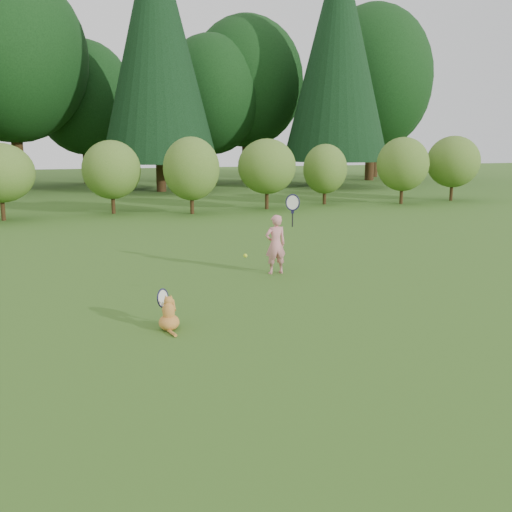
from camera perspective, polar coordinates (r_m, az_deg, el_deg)
name	(u,v)px	position (r m, az deg, el deg)	size (l,w,h in m)	color
ground	(260,311)	(8.90, 0.38, -5.47)	(100.00, 100.00, 0.00)	#345818
shrub_row	(146,175)	(21.28, -10.90, 7.99)	(28.00, 3.00, 2.80)	#456E22
woodland_backdrop	(116,42)	(31.58, -13.83, 20.03)	(48.00, 10.00, 15.00)	black
child	(276,243)	(11.24, 2.02, 1.32)	(0.65, 0.36, 1.77)	#DD8488
cat	(169,312)	(8.06, -8.74, -5.52)	(0.43, 0.69, 0.67)	#B96C23
tennis_ball	(245,256)	(9.04, -1.07, 0.04)	(0.06, 0.06, 0.06)	#B0E61B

